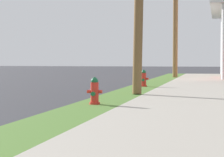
% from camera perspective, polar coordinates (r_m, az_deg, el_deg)
% --- Properties ---
extents(fire_hydrant_second, '(0.42, 0.38, 0.74)m').
position_cam_1_polar(fire_hydrant_second, '(13.74, -1.99, -1.59)').
color(fire_hydrant_second, red).
rests_on(fire_hydrant_second, grass_verge).
extents(fire_hydrant_third, '(0.42, 0.37, 0.74)m').
position_cam_1_polar(fire_hydrant_third, '(22.30, 3.61, -0.08)').
color(fire_hydrant_third, red).
rests_on(fire_hydrant_third, grass_verge).
extents(utility_pole_background, '(0.44, 1.39, 9.66)m').
position_cam_1_polar(utility_pole_background, '(33.32, 7.22, 8.62)').
color(utility_pole_background, olive).
rests_on(utility_pole_background, grass_verge).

